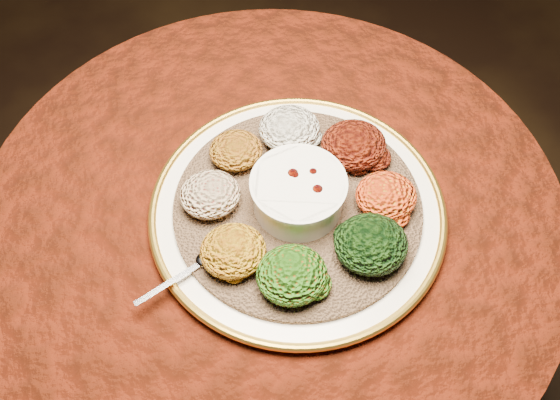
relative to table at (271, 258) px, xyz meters
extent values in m
plane|color=black|center=(0.00, 0.00, -0.55)|extent=(4.00, 4.00, 0.00)
cylinder|color=black|center=(0.00, 0.00, -0.53)|extent=(0.44, 0.44, 0.04)
cylinder|color=black|center=(0.00, 0.00, -0.21)|extent=(0.12, 0.12, 0.68)
cylinder|color=black|center=(0.00, 0.00, 0.15)|extent=(0.80, 0.80, 0.04)
cylinder|color=#3B0E04|center=(0.00, 0.00, 0.00)|extent=(0.93, 0.93, 0.34)
cylinder|color=#3B0E04|center=(0.00, 0.00, 0.17)|extent=(0.96, 0.96, 0.01)
cylinder|color=white|center=(0.04, -0.03, 0.19)|extent=(0.49, 0.49, 0.02)
torus|color=gold|center=(0.04, -0.03, 0.20)|extent=(0.47, 0.47, 0.01)
cylinder|color=#886244|center=(0.04, -0.03, 0.20)|extent=(0.45, 0.45, 0.01)
cylinder|color=silver|center=(0.04, -0.03, 0.24)|extent=(0.14, 0.14, 0.06)
cylinder|color=silver|center=(0.04, -0.03, 0.27)|extent=(0.15, 0.15, 0.01)
cylinder|color=#621304|center=(0.04, -0.03, 0.26)|extent=(0.12, 0.12, 0.01)
ellipsoid|color=silver|center=(-0.11, -0.10, 0.21)|extent=(0.04, 0.03, 0.01)
cube|color=silver|center=(-0.18, -0.12, 0.21)|extent=(0.10, 0.05, 0.00)
ellipsoid|color=silver|center=(0.05, 0.11, 0.23)|extent=(0.10, 0.10, 0.05)
ellipsoid|color=black|center=(0.15, 0.05, 0.23)|extent=(0.11, 0.10, 0.05)
ellipsoid|color=#CD9511|center=(0.17, -0.05, 0.23)|extent=(0.09, 0.09, 0.05)
ellipsoid|color=black|center=(0.12, -0.13, 0.23)|extent=(0.11, 0.10, 0.05)
ellipsoid|color=#9D2B0A|center=(0.00, -0.16, 0.23)|extent=(0.10, 0.10, 0.05)
ellipsoid|color=#AB790F|center=(-0.07, -0.10, 0.23)|extent=(0.10, 0.09, 0.05)
ellipsoid|color=maroon|center=(-0.09, 0.00, 0.23)|extent=(0.09, 0.09, 0.05)
ellipsoid|color=#894810|center=(-0.04, 0.08, 0.23)|extent=(0.09, 0.08, 0.04)
camera|label=1|loc=(-0.10, -0.55, 1.02)|focal=40.00mm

